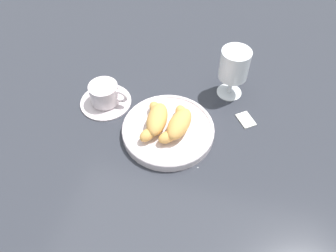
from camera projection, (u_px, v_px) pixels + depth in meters
ground_plane at (171, 134)px, 0.82m from camera, size 2.20×2.20×0.00m
pastry_plate at (168, 130)px, 0.81m from camera, size 0.23×0.23×0.02m
croissant_large at (178, 124)px, 0.79m from camera, size 0.14×0.08×0.04m
croissant_small at (156, 120)px, 0.79m from camera, size 0.14×0.07×0.04m
coffee_cup_near at (105, 96)px, 0.87m from camera, size 0.14×0.14×0.06m
juice_glass_left at (234, 66)px, 0.84m from camera, size 0.08×0.08×0.14m
sugar_packet at (246, 119)px, 0.85m from camera, size 0.06×0.06×0.01m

